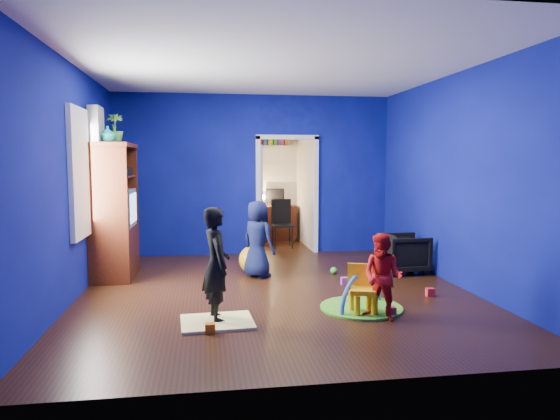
{
  "coord_description": "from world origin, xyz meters",
  "views": [
    {
      "loc": [
        -0.9,
        -6.33,
        1.7
      ],
      "look_at": [
        0.11,
        0.4,
        1.03
      ],
      "focal_mm": 32.0,
      "sensor_mm": 36.0,
      "label": 1
    }
  ],
  "objects": [
    {
      "name": "floor",
      "position": [
        0.0,
        0.0,
        0.0
      ],
      "size": [
        5.0,
        5.5,
        0.01
      ],
      "primitive_type": "cube",
      "color": "black",
      "rests_on": "ground"
    },
    {
      "name": "ceiling",
      "position": [
        0.0,
        0.0,
        2.9
      ],
      "size": [
        5.0,
        5.5,
        0.01
      ],
      "primitive_type": "cube",
      "color": "white",
      "rests_on": "wall_back"
    },
    {
      "name": "wall_back",
      "position": [
        0.0,
        2.75,
        1.45
      ],
      "size": [
        5.0,
        0.02,
        2.9
      ],
      "primitive_type": "cube",
      "color": "#090F67",
      "rests_on": "floor"
    },
    {
      "name": "wall_front",
      "position": [
        0.0,
        -2.75,
        1.45
      ],
      "size": [
        5.0,
        0.02,
        2.9
      ],
      "primitive_type": "cube",
      "color": "#090F67",
      "rests_on": "floor"
    },
    {
      "name": "wall_left",
      "position": [
        -2.5,
        0.0,
        1.45
      ],
      "size": [
        0.02,
        5.5,
        2.9
      ],
      "primitive_type": "cube",
      "color": "#090F67",
      "rests_on": "floor"
    },
    {
      "name": "wall_right",
      "position": [
        2.5,
        0.0,
        1.45
      ],
      "size": [
        0.02,
        5.5,
        2.9
      ],
      "primitive_type": "cube",
      "color": "#090F67",
      "rests_on": "floor"
    },
    {
      "name": "alcove",
      "position": [
        0.6,
        3.62,
        1.25
      ],
      "size": [
        1.0,
        1.75,
        2.5
      ],
      "primitive_type": null,
      "color": "silver",
      "rests_on": "floor"
    },
    {
      "name": "armchair",
      "position": [
        2.1,
        0.83,
        0.3
      ],
      "size": [
        0.68,
        0.66,
        0.6
      ],
      "primitive_type": "imported",
      "rotation": [
        0.0,
        0.0,
        1.6
      ],
      "color": "black",
      "rests_on": "floor"
    },
    {
      "name": "child_black",
      "position": [
        -0.79,
        -1.08,
        0.61
      ],
      "size": [
        0.38,
        0.5,
        1.22
      ],
      "primitive_type": "imported",
      "rotation": [
        0.0,
        0.0,
        1.79
      ],
      "color": "black",
      "rests_on": "floor"
    },
    {
      "name": "child_navy",
      "position": [
        -0.15,
        0.87,
        0.57
      ],
      "size": [
        0.63,
        0.65,
        1.13
      ],
      "primitive_type": "imported",
      "rotation": [
        0.0,
        0.0,
        2.28
      ],
      "color": "#0E0E33",
      "rests_on": "floor"
    },
    {
      "name": "toddler_red",
      "position": [
        0.97,
        -1.31,
        0.47
      ],
      "size": [
        0.57,
        0.57,
        0.93
      ],
      "primitive_type": "imported",
      "rotation": [
        0.0,
        0.0,
        -0.72
      ],
      "color": "#B41313",
      "rests_on": "floor"
    },
    {
      "name": "vase",
      "position": [
        -2.22,
        0.9,
        2.07
      ],
      "size": [
        0.28,
        0.28,
        0.23
      ],
      "primitive_type": "imported",
      "rotation": [
        0.0,
        0.0,
        0.36
      ],
      "color": "#0D556B",
      "rests_on": "tv_armoire"
    },
    {
      "name": "potted_plant",
      "position": [
        -2.22,
        1.42,
        2.18
      ],
      "size": [
        0.28,
        0.28,
        0.45
      ],
      "primitive_type": "imported",
      "rotation": [
        0.0,
        0.0,
        0.14
      ],
      "color": "#3F9134",
      "rests_on": "tv_armoire"
    },
    {
      "name": "tv_armoire",
      "position": [
        -2.22,
        1.2,
        0.98
      ],
      "size": [
        0.58,
        1.14,
        1.96
      ],
      "primitive_type": "cube",
      "color": "#3C0F0A",
      "rests_on": "floor"
    },
    {
      "name": "crt_tv",
      "position": [
        -2.18,
        1.2,
        1.02
      ],
      "size": [
        0.46,
        0.7,
        0.54
      ],
      "primitive_type": "cube",
      "color": "silver",
      "rests_on": "tv_armoire"
    },
    {
      "name": "yellow_blanket",
      "position": [
        -0.79,
        -1.18,
        0.01
      ],
      "size": [
        0.79,
        0.65,
        0.03
      ],
      "primitive_type": "cube",
      "rotation": [
        0.0,
        0.0,
        0.06
      ],
      "color": "#F2E07A",
      "rests_on": "floor"
    },
    {
      "name": "hopper_ball",
      "position": [
        -0.2,
        1.12,
        0.21
      ],
      "size": [
        0.42,
        0.42,
        0.42
      ],
      "primitive_type": "sphere",
      "color": "yellow",
      "rests_on": "floor"
    },
    {
      "name": "kid_chair",
      "position": [
        0.82,
        -1.11,
        0.25
      ],
      "size": [
        0.35,
        0.35,
        0.5
      ],
      "primitive_type": "cube",
      "rotation": [
        0.0,
        0.0,
        -0.31
      ],
      "color": "yellow",
      "rests_on": "floor"
    },
    {
      "name": "play_mat",
      "position": [
        0.87,
        -0.9,
        0.01
      ],
      "size": [
        0.95,
        0.95,
        0.03
      ],
      "primitive_type": "cylinder",
      "color": "green",
      "rests_on": "floor"
    },
    {
      "name": "toy_arch",
      "position": [
        0.87,
        -0.9,
        0.02
      ],
      "size": [
        0.68,
        0.59,
        0.85
      ],
      "primitive_type": "torus",
      "rotation": [
        1.57,
        0.0,
        0.7
      ],
      "color": "#3F8CD8",
      "rests_on": "floor"
    },
    {
      "name": "window_left",
      "position": [
        -2.48,
        0.35,
        1.55
      ],
      "size": [
        0.03,
        0.95,
        1.55
      ],
      "primitive_type": "cube",
      "color": "white",
      "rests_on": "wall_left"
    },
    {
      "name": "curtain",
      "position": [
        -2.37,
        0.9,
        1.25
      ],
      "size": [
        0.14,
        0.42,
        2.4
      ],
      "primitive_type": "cube",
      "color": "slate",
      "rests_on": "floor"
    },
    {
      "name": "doorway",
      "position": [
        0.6,
        2.75,
        1.05
      ],
      "size": [
        1.16,
        0.1,
        2.1
      ],
      "primitive_type": "cube",
      "color": "white",
      "rests_on": "floor"
    },
    {
      "name": "study_desk",
      "position": [
        0.6,
        4.26,
        0.38
      ],
      "size": [
        0.88,
        0.44,
        0.75
      ],
      "primitive_type": "cube",
      "color": "#3D140A",
      "rests_on": "floor"
    },
    {
      "name": "desk_monitor",
      "position": [
        0.6,
        4.38,
        0.95
      ],
      "size": [
        0.4,
        0.05,
        0.32
      ],
      "primitive_type": "cube",
      "color": "black",
      "rests_on": "study_desk"
    },
    {
      "name": "desk_lamp",
      "position": [
        0.32,
        4.32,
        0.93
      ],
      "size": [
        0.14,
        0.14,
        0.14
      ],
      "primitive_type": "sphere",
      "color": "#FFD88C",
      "rests_on": "study_desk"
    },
    {
      "name": "folding_chair",
      "position": [
        0.6,
        3.3,
        0.46
      ],
      "size": [
        0.4,
        0.4,
        0.92
      ],
      "primitive_type": "cube",
      "color": "black",
      "rests_on": "floor"
    },
    {
      "name": "book_shelf",
      "position": [
        0.6,
        4.37,
        2.02
      ],
      "size": [
        0.88,
        0.24,
        0.04
      ],
      "primitive_type": "cube",
      "color": "white",
      "rests_on": "study_desk"
    },
    {
      "name": "toy_0",
      "position": [
        1.9,
        -0.5,
        0.05
      ],
      "size": [
        0.1,
        0.08,
        0.1
      ],
      "primitive_type": "cube",
      "color": "red",
      "rests_on": "floor"
    },
    {
      "name": "toy_1",
      "position": [
        2.23,
        0.69,
        0.06
      ],
      "size": [
        0.11,
        0.11,
        0.11
      ],
      "primitive_type": "sphere",
      "color": "#29B6EB",
      "rests_on": "floor"
    },
    {
      "name": "toy_2",
      "position": [
        -0.87,
        -1.48,
        0.05
      ],
      "size": [
        0.1,
        0.08,
        0.1
      ],
      "primitive_type": "cube",
      "color": "orange",
      "rests_on": "floor"
    },
    {
      "name": "toy_3",
      "position": [
        1.01,
        0.89,
        0.06
      ],
      "size": [
        0.11,
        0.11,
        0.11
      ],
      "primitive_type": "sphere",
      "color": "green",
      "rests_on": "floor"
    },
    {
      "name": "toy_4",
      "position": [
        1.0,
        0.23,
        0.05
      ],
      "size": [
        0.1,
        0.08,
        0.1
      ],
      "primitive_type": "cube",
      "color": "#C549B2",
      "rests_on": "floor"
    },
    {
      "name": "toy_5",
      "position": [
        1.11,
        -1.21,
        0.05
      ],
      "size": [
        0.1,
        0.08,
        0.1
      ],
      "primitive_type": "cube",
      "color": "red",
      "rests_on": "floor"
    }
  ]
}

